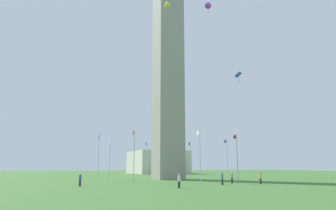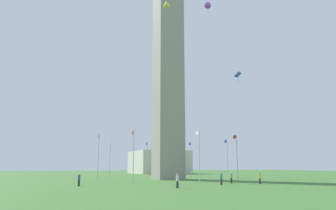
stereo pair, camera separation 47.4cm
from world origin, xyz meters
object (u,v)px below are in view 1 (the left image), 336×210
Objects in this scene: flagpole_n at (147,158)px; kite_purple_delta at (208,6)px; obelisk_monument at (168,63)px; flagpole_nw at (191,158)px; person_gray_shirt at (232,178)px; distant_building at (157,162)px; flagpole_ne at (110,157)px; person_white_shirt at (179,181)px; flagpole_e at (98,155)px; person_teal_shirt at (222,179)px; kite_yellow_delta at (166,6)px; kite_blue_diamond at (238,75)px; person_yellow_shirt at (260,178)px; flagpole_se at (134,153)px; person_blue_shirt at (80,180)px; flagpole_s at (200,153)px; flagpole_w at (227,157)px; flagpole_sw at (237,155)px.

kite_purple_delta is (-25.04, -3.84, 28.12)m from flagpole_n.
obelisk_monument is 14.49m from kite_purple_delta.
flagpole_n is 1.00× the size of flagpole_nw.
distant_building is at bearing -39.84° from person_gray_shirt.
flagpole_ne is 34.29m from person_white_shirt.
kite_purple_delta is at bearing 169.26° from distant_building.
person_teal_shirt is (-20.68, -13.79, -3.75)m from flagpole_e.
obelisk_monument is at bearing -22.80° from kite_yellow_delta.
flagpole_nw is at bearing -112.50° from flagpole_n.
kite_blue_diamond is at bearing -21.14° from person_white_shirt.
flagpole_n is at bearing 11.48° from person_yellow_shirt.
flagpole_ne is 1.00× the size of flagpole_se.
person_blue_shirt is at bearing 94.74° from kite_yellow_delta.
flagpole_s and flagpole_w have the same top height.
flagpole_n is 37.85m from kite_purple_delta.
flagpole_s reaches higher than person_blue_shirt.
obelisk_monument is 29.21× the size of person_blue_shirt.
flagpole_w is (9.83, -4.07, 0.00)m from flagpole_sw.
kite_blue_diamond reaches higher than flagpole_n.
kite_yellow_delta is (-1.39, 6.40, 23.85)m from flagpole_s.
flagpole_sw is at bearing -157.50° from flagpole_n.
flagpole_w is at bearing -63.41° from person_teal_shirt.
kite_yellow_delta is (-15.29, 20.30, 23.85)m from flagpole_w.
person_white_shirt is at bearing -177.31° from flagpole_ne.
flagpole_se is 3.36× the size of kite_purple_delta.
flagpole_n and flagpole_sw have the same top height.
kite_blue_diamond reaches higher than flagpole_w.
obelisk_monument is at bearing 162.61° from distant_building.
person_yellow_shirt is at bearing 159.72° from flagpole_w.
flagpole_sw is at bearing -26.20° from kite_blue_diamond.
flagpole_n reaches higher than person_yellow_shirt.
flagpole_w is at bearing -33.49° from person_blue_shirt.
flagpole_e is 25.15m from person_white_shirt.
kite_purple_delta is 15.39m from kite_blue_diamond.
flagpole_s is 4.93× the size of person_teal_shirt.
flagpole_ne is at bearing 22.50° from flagpole_s.
person_gray_shirt is at bearing 41.32° from person_yellow_shirt.
flagpole_s is 13.72m from person_white_shirt.
flagpole_nw is 38.25m from kite_yellow_delta.
flagpole_s is at bearing -135.00° from flagpole_e.
person_teal_shirt is (-10.85, -9.72, -3.75)m from flagpole_se.
kite_purple_delta is at bearing -33.27° from person_gray_shirt.
obelisk_monument is 28.38× the size of person_teal_shirt.
flagpole_s is at bearing 157.50° from flagpole_nw.
distant_building is at bearing -17.39° from obelisk_monument.
person_white_shirt is (-14.39, -1.60, -3.75)m from flagpole_se.
flagpole_se is 5.03× the size of person_gray_shirt.
kite_purple_delta is at bearing 42.19° from kite_blue_diamond.
person_blue_shirt is (-30.21, 18.78, -3.78)m from flagpole_n.
flagpole_n is 1.00× the size of flagpole_se.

